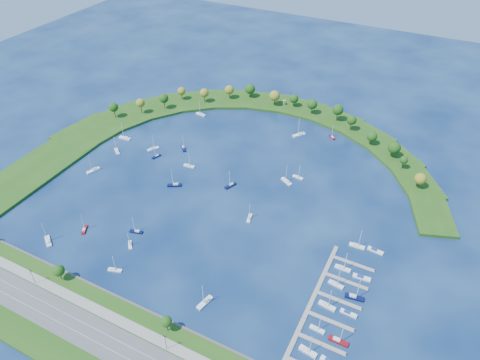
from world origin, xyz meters
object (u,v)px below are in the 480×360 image
at_px(moored_boat_7, 130,244).
at_px(docked_boat_4, 327,305).
at_px(moored_boat_18, 84,229).
at_px(docked_boat_9, 361,277).
at_px(moored_boat_20, 125,138).
at_px(moored_boat_5, 201,114).
at_px(moored_boat_1, 299,134).
at_px(moored_boat_12, 174,185).
at_px(moored_boat_11, 249,218).
at_px(docked_boat_7, 354,297).
at_px(docked_boat_3, 338,340).
at_px(moored_boat_10, 332,137).
at_px(docked_boat_10, 357,246).
at_px(docked_boat_0, 308,351).
at_px(moored_boat_0, 287,181).
at_px(docked_boat_11, 375,250).
at_px(moored_boat_14, 115,270).
at_px(moored_boat_15, 153,149).
at_px(moored_boat_3, 136,231).
at_px(moored_boat_17, 231,185).
at_px(harbor_tower, 284,102).
at_px(moored_boat_9, 93,170).
at_px(docked_boat_6, 336,284).
at_px(moored_boat_4, 48,241).
at_px(docked_boat_8, 343,268).
at_px(moored_boat_16, 117,151).
at_px(dock_system, 326,307).
at_px(moored_boat_19, 205,302).
at_px(docked_boat_2, 317,329).
at_px(docked_boat_5, 348,313).
at_px(moored_boat_8, 156,156).
at_px(moored_boat_2, 189,166).
at_px(moored_boat_13, 298,177).

height_order(moored_boat_7, docked_boat_4, docked_boat_4).
xyz_separation_m(moored_boat_18, docked_boat_9, (152.10, 38.06, -0.19)).
bearing_deg(docked_boat_9, moored_boat_20, 161.37).
bearing_deg(moored_boat_5, moored_boat_1, -168.22).
distance_m(moored_boat_1, moored_boat_12, 107.20).
xyz_separation_m(moored_boat_11, docked_boat_7, (71.22, -27.93, 0.09)).
bearing_deg(docked_boat_3, docked_boat_4, 123.65).
height_order(moored_boat_10, docked_boat_10, docked_boat_10).
distance_m(moored_boat_12, docked_boat_0, 138.12).
bearing_deg(moored_boat_0, moored_boat_18, 77.59).
relative_size(moored_boat_18, docked_boat_11, 1.21).
height_order(moored_boat_14, moored_boat_15, moored_boat_15).
height_order(moored_boat_1, moored_boat_10, moored_boat_1).
xyz_separation_m(moored_boat_3, moored_boat_17, (28.48, 62.13, 0.03)).
height_order(harbor_tower, moored_boat_0, moored_boat_0).
bearing_deg(docked_boat_4, moored_boat_7, -166.75).
bearing_deg(moored_boat_15, moored_boat_9, -175.97).
distance_m(moored_boat_11, moored_boat_12, 57.71).
bearing_deg(moored_boat_1, moored_boat_14, 24.15).
bearing_deg(docked_boat_4, docked_boat_6, 97.52).
height_order(moored_boat_4, docked_boat_8, moored_boat_4).
bearing_deg(moored_boat_10, moored_boat_14, 111.72).
xyz_separation_m(moored_boat_18, docked_boat_3, (152.13, -2.58, 0.08)).
bearing_deg(docked_boat_7, moored_boat_16, 157.98).
distance_m(moored_boat_14, docked_boat_9, 128.54).
height_order(dock_system, docked_boat_0, docked_boat_0).
bearing_deg(moored_boat_12, moored_boat_19, 102.76).
relative_size(docked_boat_2, docked_boat_9, 1.14).
distance_m(moored_boat_14, docked_boat_3, 117.50).
bearing_deg(docked_boat_6, moored_boat_7, -159.14).
bearing_deg(harbor_tower, moored_boat_18, -103.73).
xyz_separation_m(docked_boat_5, docked_boat_9, (-0.02, 24.20, 0.08)).
xyz_separation_m(moored_boat_14, docked_boat_0, (106.27, 2.35, 0.04)).
height_order(moored_boat_8, docked_boat_10, docked_boat_10).
bearing_deg(moored_boat_16, moored_boat_12, -155.61).
xyz_separation_m(docked_boat_0, docked_boat_2, (0.02, 12.31, -0.05)).
xyz_separation_m(moored_boat_5, docked_boat_2, (150.84, -146.95, -0.05)).
xyz_separation_m(docked_boat_3, docked_boat_10, (-8.09, 61.40, -0.03)).
height_order(dock_system, docked_boat_11, docked_boat_11).
bearing_deg(moored_boat_0, docked_boat_7, 162.75).
height_order(moored_boat_2, moored_boat_9, moored_boat_9).
distance_m(moored_boat_0, docked_boat_3, 117.02).
bearing_deg(docked_boat_2, moored_boat_8, 154.97).
height_order(dock_system, docked_boat_8, docked_boat_8).
distance_m(moored_boat_3, moored_boat_13, 111.07).
bearing_deg(moored_boat_1, moored_boat_0, 49.99).
bearing_deg(moored_boat_17, moored_boat_2, -78.24).
distance_m(harbor_tower, moored_boat_20, 133.65).
height_order(moored_boat_3, moored_boat_11, moored_boat_3).
distance_m(moored_boat_10, docked_boat_11, 115.91).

